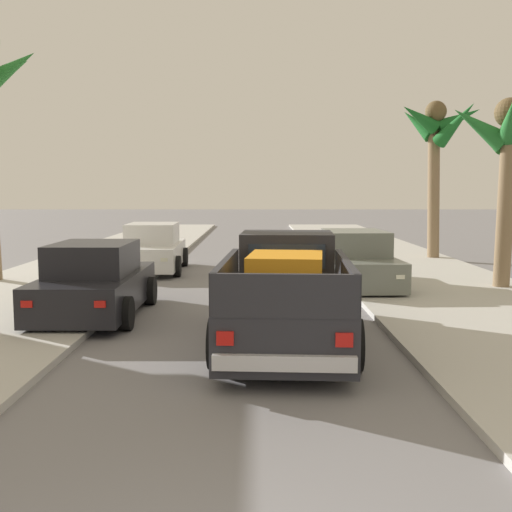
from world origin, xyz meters
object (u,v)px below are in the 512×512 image
(car_left_far, at_px, (94,282))
(car_left_near, at_px, (152,249))
(pickup_truck, at_px, (285,296))
(palm_tree_right_mid, at_px, (511,138))
(palm_tree_right_fore, at_px, (436,136))
(car_right_near, at_px, (354,262))

(car_left_far, bearing_deg, car_left_near, 90.02)
(pickup_truck, xyz_separation_m, palm_tree_right_mid, (5.92, 5.41, 3.09))
(palm_tree_right_fore, relative_size, palm_tree_right_mid, 1.19)
(pickup_truck, xyz_separation_m, car_left_near, (-3.83, 9.42, -0.10))
(palm_tree_right_fore, bearing_deg, palm_tree_right_mid, -91.60)
(car_left_near, bearing_deg, pickup_truck, -67.89)
(pickup_truck, height_order, palm_tree_right_fore, palm_tree_right_fore)
(car_right_near, height_order, car_left_far, same)
(car_left_near, bearing_deg, palm_tree_right_mid, -22.37)
(car_right_near, bearing_deg, palm_tree_right_fore, 59.44)
(car_left_near, xyz_separation_m, car_right_near, (5.94, -3.53, 0.00))
(car_left_far, bearing_deg, palm_tree_right_fore, 46.29)
(car_left_near, height_order, car_right_near, same)
(car_left_near, height_order, palm_tree_right_fore, palm_tree_right_fore)
(car_left_near, distance_m, palm_tree_right_mid, 11.01)
(car_right_near, relative_size, palm_tree_right_mid, 0.88)
(pickup_truck, bearing_deg, palm_tree_right_mid, 42.47)
(pickup_truck, xyz_separation_m, palm_tree_right_fore, (6.12, 12.67, 3.76))
(pickup_truck, relative_size, palm_tree_right_fore, 0.91)
(pickup_truck, distance_m, car_left_far, 4.45)
(palm_tree_right_mid, bearing_deg, car_left_near, 157.63)
(pickup_truck, xyz_separation_m, car_right_near, (2.11, 5.89, -0.10))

